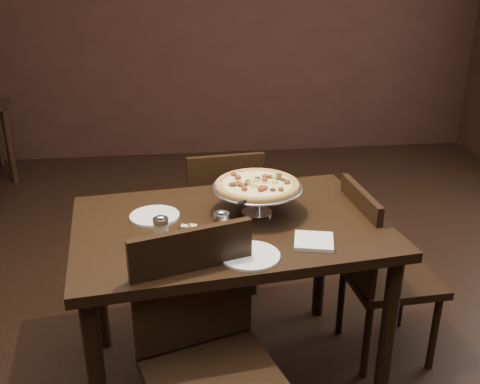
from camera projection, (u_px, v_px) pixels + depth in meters
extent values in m
cube|color=black|center=(187.00, 16.00, 5.19)|extent=(6.00, 0.02, 2.80)
cube|color=black|center=(230.00, 227.00, 2.28)|extent=(1.40, 1.02, 0.04)
cylinder|color=black|center=(387.00, 338.00, 2.24)|extent=(0.07, 0.07, 0.77)
cylinder|color=black|center=(98.00, 281.00, 2.64)|extent=(0.07, 0.07, 0.77)
cylinder|color=black|center=(321.00, 253.00, 2.90)|extent=(0.07, 0.07, 0.77)
cylinder|color=black|center=(9.00, 145.00, 4.79)|extent=(0.06, 0.06, 0.72)
cylinder|color=silver|center=(257.00, 212.00, 2.36)|extent=(0.14, 0.14, 0.01)
cylinder|color=silver|center=(257.00, 201.00, 2.34)|extent=(0.03, 0.03, 0.11)
cylinder|color=silver|center=(257.00, 189.00, 2.31)|extent=(0.10, 0.10, 0.01)
cylinder|color=#96969B|center=(257.00, 187.00, 2.31)|extent=(0.39, 0.39, 0.01)
torus|color=#96969B|center=(257.00, 187.00, 2.31)|extent=(0.40, 0.40, 0.01)
cylinder|color=brown|center=(257.00, 186.00, 2.31)|extent=(0.36, 0.36, 0.01)
torus|color=brown|center=(257.00, 185.00, 2.31)|extent=(0.37, 0.37, 0.03)
cylinder|color=#E9CE7F|center=(257.00, 184.00, 2.30)|extent=(0.31, 0.31, 0.01)
cylinder|color=beige|center=(161.00, 231.00, 2.11)|extent=(0.06, 0.06, 0.08)
cylinder|color=silver|center=(161.00, 220.00, 2.09)|extent=(0.06, 0.06, 0.02)
ellipsoid|color=silver|center=(160.00, 217.00, 2.09)|extent=(0.03, 0.03, 0.01)
cylinder|color=maroon|center=(221.00, 227.00, 2.14)|extent=(0.06, 0.06, 0.08)
cylinder|color=silver|center=(221.00, 215.00, 2.12)|extent=(0.07, 0.07, 0.02)
ellipsoid|color=silver|center=(221.00, 212.00, 2.11)|extent=(0.04, 0.04, 0.01)
cylinder|color=black|center=(190.00, 235.00, 2.11)|extent=(0.09, 0.09, 0.05)
cube|color=#CDB876|center=(186.00, 232.00, 2.10)|extent=(0.04, 0.03, 0.06)
cube|color=#CDB876|center=(193.00, 232.00, 2.10)|extent=(0.04, 0.03, 0.06)
cube|color=white|center=(314.00, 241.00, 2.10)|extent=(0.18, 0.18, 0.02)
cylinder|color=white|center=(155.00, 216.00, 2.32)|extent=(0.22, 0.22, 0.01)
cylinder|color=white|center=(250.00, 256.00, 2.00)|extent=(0.23, 0.23, 0.01)
cone|color=silver|center=(248.00, 201.00, 2.16)|extent=(0.15, 0.15, 0.00)
cylinder|color=black|center=(248.00, 200.00, 2.16)|extent=(0.10, 0.10, 0.02)
cube|color=black|center=(220.00, 220.00, 3.19)|extent=(0.46, 0.46, 0.04)
cube|color=black|center=(226.00, 194.00, 2.92)|extent=(0.42, 0.07, 0.44)
cylinder|color=black|center=(241.00, 238.00, 3.46)|extent=(0.04, 0.04, 0.41)
cylinder|color=black|center=(189.00, 244.00, 3.39)|extent=(0.04, 0.04, 0.41)
cylinder|color=black|center=(255.00, 264.00, 3.16)|extent=(0.04, 0.04, 0.41)
cylinder|color=black|center=(198.00, 271.00, 3.08)|extent=(0.04, 0.04, 0.41)
cube|color=black|center=(215.00, 383.00, 1.88)|extent=(0.57, 0.57, 0.04)
cube|color=black|center=(193.00, 288.00, 1.95)|extent=(0.45, 0.16, 0.48)
cube|color=black|center=(390.00, 277.00, 2.60)|extent=(0.44, 0.44, 0.04)
cube|color=black|center=(358.00, 234.00, 2.47)|extent=(0.05, 0.42, 0.44)
cylinder|color=black|center=(434.00, 333.00, 2.56)|extent=(0.04, 0.04, 0.41)
cylinder|color=black|center=(402.00, 293.00, 2.87)|extent=(0.04, 0.04, 0.41)
cylinder|color=black|center=(367.00, 341.00, 2.50)|extent=(0.04, 0.04, 0.41)
cylinder|color=black|center=(341.00, 300.00, 2.81)|extent=(0.04, 0.04, 0.41)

